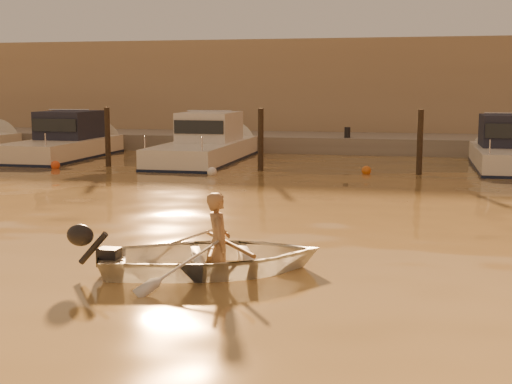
% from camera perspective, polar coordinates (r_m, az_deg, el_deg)
% --- Properties ---
extents(ground_plane, '(160.00, 160.00, 0.00)m').
position_cam_1_polar(ground_plane, '(10.14, -15.38, -7.37)').
color(ground_plane, brown).
rests_on(ground_plane, ground).
extents(dinghy, '(3.93, 3.41, 0.68)m').
position_cam_1_polar(dinghy, '(10.56, -3.57, -5.21)').
color(dinghy, silver).
rests_on(dinghy, ground_plane).
extents(person, '(0.53, 0.63, 1.48)m').
position_cam_1_polar(person, '(10.52, -3.04, -4.03)').
color(person, '#97714B').
rests_on(person, dinghy).
extents(outboard_motor, '(0.98, 0.71, 0.70)m').
position_cam_1_polar(outboard_motor, '(10.51, -11.77, -5.11)').
color(outboard_motor, black).
rests_on(outboard_motor, dinghy).
extents(oar_port, '(1.23, 1.77, 0.13)m').
position_cam_1_polar(oar_port, '(10.54, -2.23, -4.10)').
color(oar_port, brown).
rests_on(oar_port, dinghy).
extents(oar_starboard, '(0.50, 2.07, 0.13)m').
position_cam_1_polar(oar_starboard, '(10.52, -3.31, -4.14)').
color(oar_starboard, brown).
rests_on(oar_starboard, dinghy).
extents(moored_boat_1, '(2.33, 6.89, 1.75)m').
position_cam_1_polar(moored_boat_1, '(27.89, -15.24, 3.92)').
color(moored_boat_1, '#EDE0C6').
rests_on(moored_boat_1, ground_plane).
extents(moored_boat_2, '(2.36, 7.87, 1.75)m').
position_cam_1_polar(moored_boat_2, '(25.77, -4.16, 3.84)').
color(moored_boat_2, white).
rests_on(moored_boat_2, ground_plane).
extents(moored_boat_4, '(2.01, 6.29, 1.75)m').
position_cam_1_polar(moored_boat_4, '(24.86, 19.44, 3.20)').
color(moored_boat_4, silver).
rests_on(moored_boat_4, ground_plane).
extents(piling_1, '(0.18, 0.18, 2.20)m').
position_cam_1_polar(piling_1, '(24.65, -11.78, 4.11)').
color(piling_1, '#2D2319').
rests_on(piling_1, ground_plane).
extents(piling_2, '(0.18, 0.18, 2.20)m').
position_cam_1_polar(piling_2, '(22.98, 0.38, 3.98)').
color(piling_2, '#2D2319').
rests_on(piling_2, ground_plane).
extents(piling_3, '(0.18, 0.18, 2.20)m').
position_cam_1_polar(piling_3, '(22.46, 12.97, 3.65)').
color(piling_3, '#2D2319').
rests_on(piling_3, ground_plane).
extents(fender_b, '(0.30, 0.30, 0.30)m').
position_cam_1_polar(fender_b, '(24.58, -15.75, 2.08)').
color(fender_b, '#EC511B').
rests_on(fender_b, ground_plane).
extents(fender_c, '(0.30, 0.30, 0.30)m').
position_cam_1_polar(fender_c, '(21.86, -3.54, 1.62)').
color(fender_c, white).
rests_on(fender_c, ground_plane).
extents(fender_d, '(0.30, 0.30, 0.30)m').
position_cam_1_polar(fender_d, '(22.41, 8.82, 1.70)').
color(fender_d, '#CF6118').
rests_on(fender_d, ground_plane).
extents(quay, '(52.00, 4.00, 1.00)m').
position_cam_1_polar(quay, '(30.56, 3.82, 3.68)').
color(quay, gray).
rests_on(quay, ground_plane).
extents(waterfront_building, '(46.00, 7.00, 4.80)m').
position_cam_1_polar(waterfront_building, '(35.89, 5.21, 7.98)').
color(waterfront_building, '#9E8466').
rests_on(waterfront_building, quay).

